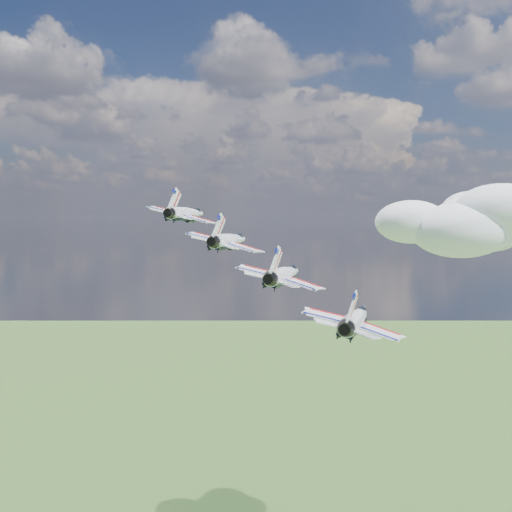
% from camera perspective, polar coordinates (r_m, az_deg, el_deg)
% --- Properties ---
extents(cloud_far, '(52.87, 41.54, 20.77)m').
position_cam_1_polar(cloud_far, '(255.55, 16.96, 3.08)').
color(cloud_far, white).
extents(jet_0, '(11.61, 15.05, 6.38)m').
position_cam_1_polar(jet_0, '(94.20, -6.10, 3.79)').
color(jet_0, white).
extents(jet_1, '(11.61, 15.05, 6.38)m').
position_cam_1_polar(jet_1, '(83.67, -2.28, 1.42)').
color(jet_1, white).
extents(jet_2, '(11.61, 15.05, 6.38)m').
position_cam_1_polar(jet_2, '(73.79, 2.59, -1.61)').
color(jet_2, silver).
extents(jet_3, '(11.61, 15.05, 6.38)m').
position_cam_1_polar(jet_3, '(64.87, 8.90, -5.51)').
color(jet_3, white).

